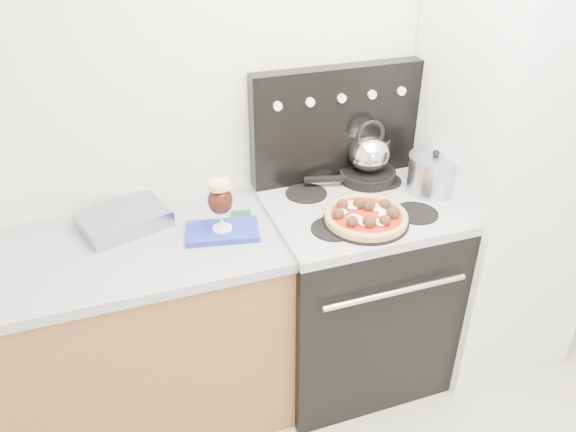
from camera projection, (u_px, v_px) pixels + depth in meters
name	position (u px, v px, depth m)	size (l,w,h in m)	color
room_shell	(488.00, 259.00, 1.43)	(3.52, 3.01, 2.52)	#B8B3A9
base_cabinet	(105.00, 348.00, 2.30)	(1.45, 0.60, 0.86)	brown
countertop	(84.00, 259.00, 2.07)	(1.48, 0.63, 0.04)	#9E9EA7
stove_body	(353.00, 294.00, 2.59)	(0.76, 0.65, 0.88)	black
cooktop	(359.00, 208.00, 2.35)	(0.76, 0.65, 0.04)	#ADADB2
backguard	(336.00, 124.00, 2.43)	(0.76, 0.08, 0.50)	black
fridge	(505.00, 175.00, 2.50)	(0.64, 0.68, 1.90)	silver
foil_sheet	(124.00, 219.00, 2.21)	(0.32, 0.24, 0.06)	#B0B2CA
oven_mitt	(222.00, 232.00, 2.17)	(0.28, 0.16, 0.02)	#2030A3
beer_glass	(221.00, 206.00, 2.11)	(0.10, 0.10, 0.21)	black
pizza_pan	(366.00, 221.00, 2.21)	(0.34, 0.34, 0.01)	black
pizza	(366.00, 215.00, 2.19)	(0.33, 0.33, 0.05)	tan
skillet	(367.00, 175.00, 2.51)	(0.25, 0.25, 0.05)	black
tea_kettle	(369.00, 150.00, 2.45)	(0.18, 0.18, 0.20)	silver
stock_pot	(433.00, 174.00, 2.40)	(0.21, 0.21, 0.16)	#B2B0C5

